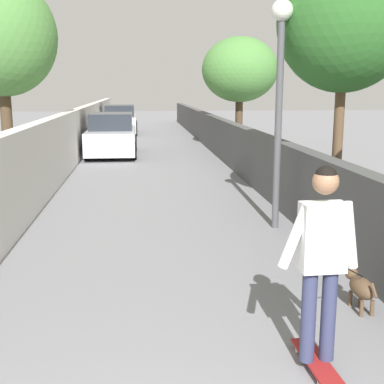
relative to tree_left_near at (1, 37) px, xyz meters
name	(u,v)px	position (x,y,z in m)	size (l,w,h in m)	color
ground_plane	(153,169)	(1.00, -3.98, -3.75)	(80.00, 80.00, 0.00)	gray
wall_left	(56,150)	(-1.00, -1.44, -2.89)	(48.00, 0.30, 1.72)	silver
fence_right	(248,154)	(-1.00, -6.52, -3.07)	(48.00, 0.30, 1.36)	#4C4C4C
tree_left_near	(1,37)	(0.00, 0.00, 0.00)	(2.95, 2.95, 5.34)	#473523
tree_right_mid	(240,70)	(6.00, -7.62, -0.61)	(3.01, 3.01, 4.43)	#473523
tree_right_far	(345,22)	(-5.50, -7.20, -0.18)	(2.36, 2.36, 4.81)	brown
lamp_post	(280,73)	(-5.90, -5.97, -1.07)	(0.36, 0.36, 3.86)	#4C4C51
skateboard	(316,361)	(-10.48, -5.11, -3.68)	(0.81, 0.22, 0.08)	maroon
person_skateboarder	(322,250)	(-10.48, -5.11, -2.65)	(0.23, 0.71, 1.73)	#333859
dog	(360,286)	(-9.35, -6.01, -3.47)	(1.46, 1.02, 1.06)	brown
car_near	(112,136)	(4.38, -2.59, -3.03)	(3.97, 1.80, 1.54)	silver
car_far	(120,121)	(13.30, -2.59, -3.03)	(3.95, 1.80, 1.54)	silver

